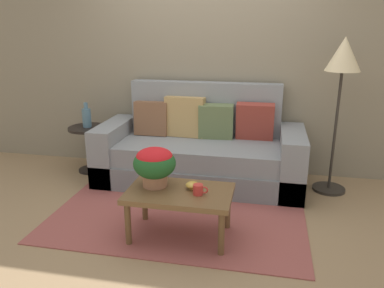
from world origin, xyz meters
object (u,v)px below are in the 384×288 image
(couch, at_px, (200,152))
(coffee_mug, at_px, (199,190))
(table_vase, at_px, (87,117))
(snack_bowl, at_px, (192,185))
(potted_plant, at_px, (155,163))
(coffee_table, at_px, (180,197))
(floor_lamp, at_px, (342,68))
(side_table, at_px, (89,141))

(couch, bearing_deg, coffee_mug, -80.11)
(coffee_mug, bearing_deg, table_vase, 140.64)
(snack_bowl, bearing_deg, table_vase, 141.57)
(potted_plant, bearing_deg, coffee_table, -16.12)
(couch, relative_size, table_vase, 7.74)
(floor_lamp, bearing_deg, potted_plant, -143.34)
(couch, relative_size, side_table, 4.07)
(coffee_table, bearing_deg, couch, 92.72)
(coffee_mug, xyz_separation_m, table_vase, (-1.61, 1.32, 0.22))
(coffee_table, xyz_separation_m, potted_plant, (-0.23, 0.07, 0.26))
(snack_bowl, bearing_deg, coffee_mug, -54.67)
(potted_plant, height_order, snack_bowl, potted_plant)
(side_table, xyz_separation_m, coffee_mug, (1.60, -1.31, 0.08))
(floor_lamp, height_order, coffee_mug, floor_lamp)
(side_table, height_order, table_vase, table_vase)
(floor_lamp, bearing_deg, snack_bowl, -136.91)
(couch, height_order, coffee_table, couch)
(side_table, bearing_deg, coffee_mug, -39.38)
(couch, height_order, snack_bowl, couch)
(side_table, height_order, potted_plant, potted_plant)
(coffee_table, height_order, floor_lamp, floor_lamp)
(coffee_mug, bearing_deg, couch, 99.89)
(side_table, xyz_separation_m, floor_lamp, (2.81, -0.02, 0.94))
(potted_plant, xyz_separation_m, coffee_mug, (0.39, -0.10, -0.16))
(coffee_table, distance_m, coffee_mug, 0.20)
(couch, height_order, potted_plant, couch)
(floor_lamp, height_order, snack_bowl, floor_lamp)
(coffee_table, bearing_deg, potted_plant, 163.88)
(potted_plant, height_order, coffee_mug, potted_plant)
(coffee_table, xyz_separation_m, coffee_mug, (0.17, -0.03, 0.10))
(side_table, xyz_separation_m, table_vase, (-0.01, 0.01, 0.29))
(side_table, bearing_deg, table_vase, 147.05)
(coffee_table, relative_size, table_vase, 2.96)
(floor_lamp, relative_size, table_vase, 5.52)
(couch, height_order, table_vase, couch)
(table_vase, bearing_deg, floor_lamp, -0.50)
(floor_lamp, xyz_separation_m, snack_bowl, (-1.28, -1.20, -0.87))
(side_table, distance_m, floor_lamp, 2.96)
(floor_lamp, bearing_deg, coffee_table, -137.50)
(snack_bowl, bearing_deg, side_table, 141.55)
(floor_lamp, xyz_separation_m, potted_plant, (-1.60, -1.19, -0.70))
(snack_bowl, distance_m, table_vase, 1.98)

